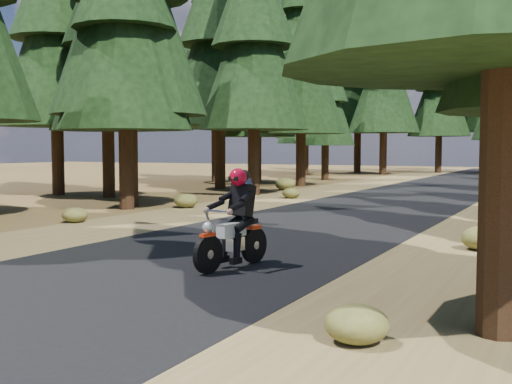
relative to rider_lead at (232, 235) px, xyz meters
The scene contains 8 objects.
ground 2.01m from the rider_lead, 124.56° to the left, with size 120.00×120.00×0.00m, color #4D391B.
road 6.70m from the rider_lead, 99.41° to the left, with size 6.00×100.00×0.01m, color black.
shoulder_l 8.72m from the rider_lead, 130.84° to the left, with size 3.20×100.00×0.01m, color brown.
shoulder_r 7.48m from the rider_lead, 61.95° to the left, with size 3.20×100.00×0.01m, color brown.
pine_forest 23.81m from the rider_lead, 92.81° to the left, with size 34.59×55.08×16.32m.
understory_shrubs 8.40m from the rider_lead, 89.85° to the left, with size 14.58×32.17×0.60m.
rider_lead is the anchor object (origin of this frame).
rider_follow 6.08m from the rider_lead, 115.91° to the left, with size 1.02×1.72×1.47m.
Camera 1 is at (6.38, -11.17, 2.09)m, focal length 45.00 mm.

